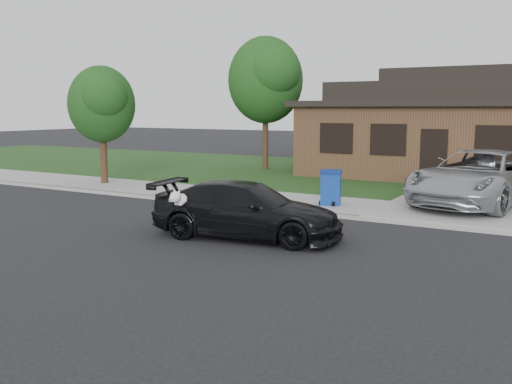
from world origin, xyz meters
The scene contains 11 objects.
ground centered at (0.00, 0.00, 0.00)m, with size 120.00×120.00×0.00m, color black.
sidewalk centered at (0.00, 5.00, 0.06)m, with size 60.00×3.00×0.12m, color gray.
curb centered at (0.00, 3.50, 0.06)m, with size 60.00×0.12×0.12m, color gray.
lawn centered at (0.00, 13.00, 0.07)m, with size 60.00×13.00×0.13m, color #193814.
driveway centered at (6.00, 10.00, 0.07)m, with size 4.50×13.00×0.14m, color gray.
sedan centered at (2.15, 0.12, 0.67)m, with size 4.80×2.53×1.33m.
minivan centered at (6.29, 7.07, 0.97)m, with size 2.76×5.99×1.66m, color #A3A5AA.
recycling_bin centered at (2.33, 4.87, 0.66)m, with size 0.81×0.81×1.07m.
house centered at (4.00, 15.00, 2.13)m, with size 12.60×8.60×4.65m.
tree_0 centered at (-4.34, 12.88, 4.48)m, with size 3.78×3.60×6.34m.
tree_2 centered at (-7.38, 5.11, 3.27)m, with size 2.73×2.60×4.59m.
Camera 1 is at (9.01, -11.29, 3.05)m, focal length 40.00 mm.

